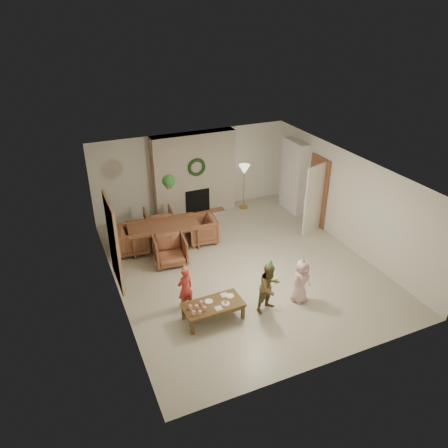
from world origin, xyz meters
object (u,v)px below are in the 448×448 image
dining_chair_right (201,229)px  dining_chair_far (159,221)px  child_pink (301,281)px  child_plaid (269,287)px  child_red (185,289)px  dining_table (164,236)px  coffee_table_top (213,305)px  dining_chair_near (170,250)px  dining_chair_left (133,240)px

dining_chair_right → dining_chair_far: bearing=-128.7°
dining_chair_right → child_pink: (1.04, -3.27, 0.15)m
dining_chair_far → child_plaid: child_plaid is taller
child_red → dining_table: bearing=-111.4°
dining_chair_right → child_pink: child_pink is taller
coffee_table_top → child_pink: bearing=-6.9°
dining_chair_far → coffee_table_top: size_ratio=0.64×
dining_chair_far → child_red: child_red is taller
child_red → child_plaid: (1.59, -0.75, 0.07)m
dining_chair_near → child_plaid: size_ratio=0.70×
child_pink → coffee_table_top: bearing=158.9°
dining_chair_near → dining_chair_far: (0.17, 1.61, 0.00)m
dining_chair_left → child_plaid: 4.05m
dining_chair_right → coffee_table_top: (-0.92, -3.08, -0.01)m
dining_chair_near → coffee_table_top: 2.39m
dining_table → dining_chair_near: 0.81m
dining_chair_right → child_plaid: size_ratio=0.70×
coffee_table_top → child_pink: 1.98m
dining_chair_near → dining_chair_far: same height
dining_chair_near → child_red: size_ratio=0.80×
dining_chair_left → child_pink: bearing=-134.3°
child_pink → child_red: bearing=146.7°
dining_table → child_plaid: size_ratio=1.64×
dining_chair_near → dining_chair_left: same height
dining_chair_near → coffee_table_top: (0.18, -2.38, -0.01)m
child_red → coffee_table_top: bearing=110.2°
dining_chair_far → dining_chair_near: bearing=90.0°
dining_chair_far → child_plaid: 4.35m
dining_chair_far → child_red: size_ratio=0.80×
dining_table → dining_chair_left: (-0.81, 0.09, 0.03)m
dining_chair_right → dining_table: bearing=-90.0°
dining_table → child_pink: child_pink is taller
child_plaid → child_pink: (0.77, -0.01, -0.06)m
dining_chair_far → dining_chair_left: size_ratio=1.00×
dining_table → dining_chair_far: dining_chair_far is taller
dining_chair_near → coffee_table_top: bearing=-79.5°
coffee_table_top → dining_table: bearing=90.4°
coffee_table_top → child_pink: child_pink is taller
child_plaid → dining_chair_right: bearing=79.4°
child_red → dining_chair_right: bearing=-132.4°
dining_chair_left → child_red: 2.76m
dining_chair_near → child_plaid: child_plaid is taller
dining_chair_right → dining_chair_left: bearing=-90.0°
dining_table → coffee_table_top: dining_table is taller
dining_chair_right → dining_chair_near: bearing=-51.3°
dining_chair_far → child_pink: (1.97, -4.19, 0.15)m
dining_table → coffee_table_top: size_ratio=1.50×
dining_chair_right → child_plaid: (0.28, -3.26, 0.21)m
child_pink → dining_chair_far: bearing=99.7°
dining_chair_left → child_red: size_ratio=0.80×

